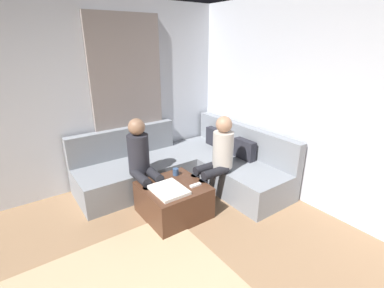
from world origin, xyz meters
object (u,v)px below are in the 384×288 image
object	(u,v)px
person_on_couch_back	(217,156)
ottoman	(173,200)
sectional_couch	(188,167)
person_on_couch_side	(142,160)
coffee_mug	(176,172)
game_remote	(196,185)

from	to	relation	value
person_on_couch_back	ottoman	bearing A→B (deg)	87.09
sectional_couch	person_on_couch_back	bearing A→B (deg)	5.11
sectional_couch	person_on_couch_side	distance (m)	0.93
coffee_mug	person_on_couch_back	distance (m)	0.60
sectional_couch	person_on_couch_side	xyz separation A→B (m)	(0.15, -0.83, 0.38)
coffee_mug	person_on_couch_side	size ratio (longest dim) A/B	0.08
game_remote	person_on_couch_back	distance (m)	0.54
ottoman	person_on_couch_back	world-z (taller)	person_on_couch_back
coffee_mug	sectional_couch	bearing A→B (deg)	128.45
sectional_couch	game_remote	world-z (taller)	sectional_couch
coffee_mug	person_on_couch_back	bearing A→B (deg)	63.40
coffee_mug	game_remote	xyz separation A→B (m)	(0.40, 0.04, -0.04)
sectional_couch	ottoman	distance (m)	0.86
sectional_couch	ottoman	bearing A→B (deg)	-47.52
person_on_couch_back	game_remote	bearing A→B (deg)	107.17
ottoman	person_on_couch_back	bearing A→B (deg)	87.09
coffee_mug	person_on_couch_back	size ratio (longest dim) A/B	0.08
ottoman	game_remote	distance (m)	0.36
coffee_mug	ottoman	bearing A→B (deg)	-39.29
ottoman	game_remote	size ratio (longest dim) A/B	5.07
sectional_couch	coffee_mug	world-z (taller)	sectional_couch
game_remote	person_on_couch_side	xyz separation A→B (m)	(-0.61, -0.42, 0.23)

